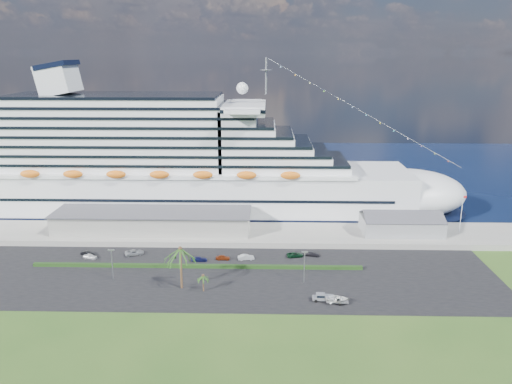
{
  "coord_description": "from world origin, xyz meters",
  "views": [
    {
      "loc": [
        10.83,
        -106.3,
        55.33
      ],
      "look_at": [
        7.47,
        30.0,
        17.31
      ],
      "focal_mm": 35.0,
      "sensor_mm": 36.0,
      "label": 1
    }
  ],
  "objects_px": {
    "pickup_truck": "(323,297)",
    "boat_trailer": "(337,299)",
    "parked_car_3": "(199,259)",
    "cruise_ship": "(176,167)"
  },
  "relations": [
    {
      "from": "pickup_truck",
      "to": "boat_trailer",
      "type": "xyz_separation_m",
      "value": [
        3.18,
        -1.3,
        0.23
      ]
    },
    {
      "from": "parked_car_3",
      "to": "pickup_truck",
      "type": "relative_size",
      "value": 0.87
    },
    {
      "from": "cruise_ship",
      "to": "pickup_truck",
      "type": "xyz_separation_m",
      "value": [
        45.23,
        -65.75,
        -15.6
      ]
    },
    {
      "from": "cruise_ship",
      "to": "parked_car_3",
      "type": "relative_size",
      "value": 43.26
    },
    {
      "from": "parked_car_3",
      "to": "boat_trailer",
      "type": "distance_m",
      "value": 41.89
    },
    {
      "from": "pickup_truck",
      "to": "boat_trailer",
      "type": "distance_m",
      "value": 3.44
    },
    {
      "from": "parked_car_3",
      "to": "pickup_truck",
      "type": "height_order",
      "value": "pickup_truck"
    },
    {
      "from": "cruise_ship",
      "to": "boat_trailer",
      "type": "bearing_deg",
      "value": -54.17
    },
    {
      "from": "pickup_truck",
      "to": "parked_car_3",
      "type": "bearing_deg",
      "value": 145.15
    },
    {
      "from": "cruise_ship",
      "to": "pickup_truck",
      "type": "bearing_deg",
      "value": -55.48
    }
  ]
}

